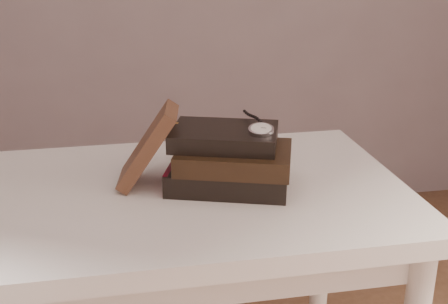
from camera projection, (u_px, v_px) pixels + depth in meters
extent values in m
cube|color=white|center=(164.00, 199.00, 1.20)|extent=(1.00, 0.60, 0.04)
cube|color=white|center=(165.00, 225.00, 1.22)|extent=(0.88, 0.49, 0.08)
cylinder|color=white|center=(320.00, 270.00, 1.64)|extent=(0.05, 0.05, 0.71)
cube|color=black|center=(229.00, 175.00, 1.21)|extent=(0.28, 0.23, 0.05)
cube|color=#FBEBCD|center=(230.00, 175.00, 1.21)|extent=(0.27, 0.22, 0.04)
cube|color=gold|center=(175.00, 168.00, 1.25)|extent=(0.01, 0.01, 0.05)
cube|color=maroon|center=(173.00, 173.00, 1.22)|extent=(0.06, 0.15, 0.05)
cube|color=black|center=(234.00, 158.00, 1.18)|extent=(0.26, 0.22, 0.04)
cube|color=#FBEBCD|center=(236.00, 158.00, 1.18)|extent=(0.25, 0.21, 0.03)
cube|color=gold|center=(183.00, 151.00, 1.22)|extent=(0.01, 0.01, 0.04)
cube|color=black|center=(225.00, 137.00, 1.19)|extent=(0.25, 0.21, 0.04)
cube|color=#FBEBCD|center=(226.00, 137.00, 1.19)|extent=(0.24, 0.19, 0.03)
cube|color=gold|center=(177.00, 131.00, 1.22)|extent=(0.01, 0.01, 0.04)
cube|color=#3B2116|center=(148.00, 146.00, 1.19)|extent=(0.14, 0.13, 0.17)
cylinder|color=silver|center=(261.00, 131.00, 1.15)|extent=(0.06, 0.06, 0.02)
cylinder|color=white|center=(261.00, 128.00, 1.15)|extent=(0.05, 0.05, 0.01)
torus|color=silver|center=(261.00, 129.00, 1.15)|extent=(0.06, 0.06, 0.01)
cylinder|color=silver|center=(262.00, 126.00, 1.18)|extent=(0.01, 0.01, 0.01)
cube|color=black|center=(261.00, 127.00, 1.15)|extent=(0.01, 0.01, 0.00)
cube|color=black|center=(264.00, 128.00, 1.15)|extent=(0.01, 0.00, 0.00)
sphere|color=black|center=(261.00, 122.00, 1.18)|extent=(0.01, 0.01, 0.01)
sphere|color=black|center=(259.00, 120.00, 1.19)|extent=(0.01, 0.01, 0.01)
sphere|color=black|center=(257.00, 119.00, 1.20)|extent=(0.01, 0.01, 0.01)
sphere|color=black|center=(255.00, 117.00, 1.21)|extent=(0.01, 0.01, 0.01)
sphere|color=black|center=(254.00, 117.00, 1.22)|extent=(0.01, 0.01, 0.01)
sphere|color=black|center=(252.00, 116.00, 1.22)|extent=(0.01, 0.01, 0.01)
sphere|color=black|center=(250.00, 115.00, 1.23)|extent=(0.01, 0.01, 0.01)
sphere|color=black|center=(248.00, 114.00, 1.24)|extent=(0.01, 0.01, 0.01)
sphere|color=black|center=(246.00, 113.00, 1.25)|extent=(0.01, 0.01, 0.01)
sphere|color=black|center=(245.00, 111.00, 1.26)|extent=(0.01, 0.01, 0.01)
torus|color=silver|center=(182.00, 140.00, 1.28)|extent=(0.05, 0.03, 0.05)
torus|color=silver|center=(206.00, 141.00, 1.27)|extent=(0.05, 0.03, 0.05)
cylinder|color=silver|center=(194.00, 139.00, 1.27)|extent=(0.01, 0.01, 0.00)
cylinder|color=silver|center=(177.00, 134.00, 1.33)|extent=(0.04, 0.10, 0.03)
cylinder|color=silver|center=(219.00, 135.00, 1.32)|extent=(0.04, 0.10, 0.03)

